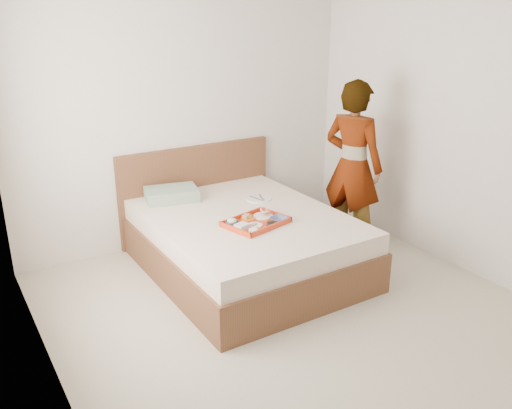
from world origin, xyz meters
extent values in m
cube|color=beige|center=(0.00, 0.00, 0.00)|extent=(3.50, 4.00, 0.01)
cube|color=silver|center=(0.00, 2.00, 1.30)|extent=(3.50, 0.01, 2.60)
cube|color=silver|center=(-1.75, 0.00, 1.30)|extent=(0.01, 4.00, 2.60)
cube|color=silver|center=(1.75, 0.00, 1.30)|extent=(0.01, 4.00, 2.60)
cube|color=brown|center=(0.06, 1.00, 0.27)|extent=(1.65, 2.00, 0.53)
cube|color=brown|center=(0.06, 1.97, 0.47)|extent=(1.65, 0.06, 0.95)
cube|color=#96AE98|center=(-0.33, 1.71, 0.59)|extent=(0.54, 0.42, 0.12)
cube|color=red|center=(0.02, 0.76, 0.55)|extent=(0.58, 0.48, 0.05)
cylinder|color=white|center=(0.15, 0.85, 0.55)|extent=(0.21, 0.21, 0.01)
imported|color=#15224C|center=(0.20, 0.69, 0.56)|extent=(0.17, 0.17, 0.03)
cylinder|color=black|center=(0.09, 0.65, 0.56)|extent=(0.09, 0.09, 0.03)
cylinder|color=white|center=(-0.02, 0.72, 0.55)|extent=(0.15, 0.15, 0.01)
cylinder|color=orange|center=(0.01, 0.88, 0.55)|extent=(0.15, 0.15, 0.01)
imported|color=#15224C|center=(-0.17, 0.83, 0.56)|extent=(0.13, 0.13, 0.03)
cube|color=silver|center=(-0.15, 0.71, 0.57)|extent=(0.12, 0.11, 0.05)
cylinder|color=white|center=(-0.10, 0.61, 0.56)|extent=(0.09, 0.09, 0.03)
cylinder|color=white|center=(0.38, 1.29, 0.54)|extent=(0.27, 0.27, 0.01)
imported|color=white|center=(1.20, 0.91, 0.82)|extent=(0.57, 0.70, 1.64)
camera|label=1|loc=(-2.18, -2.75, 2.21)|focal=37.42mm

